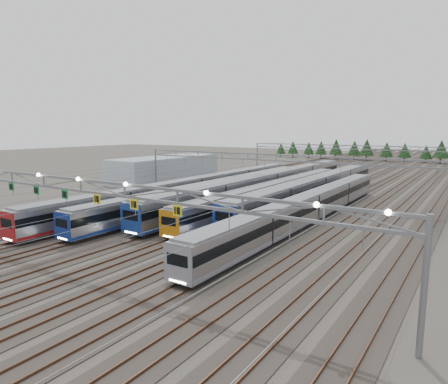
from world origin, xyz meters
The scene contains 13 objects.
ground centered at (0.00, 0.00, 0.00)m, with size 400.00×400.00×0.00m, color #47423A.
track_bed centered at (0.00, 100.00, 1.49)m, with size 54.00×260.00×5.42m.
train_a centered at (-11.25, 31.65, 2.11)m, with size 2.86×65.43×3.72m.
train_b centered at (-6.75, 31.59, 2.02)m, with size 2.72×58.51×3.54m.
train_c centered at (-2.25, 42.22, 2.31)m, with size 3.16×68.76×4.12m.
train_d centered at (2.25, 34.60, 2.05)m, with size 2.77×51.05×3.60m.
train_e centered at (6.75, 42.00, 2.28)m, with size 3.12×57.86×4.07m.
train_f centered at (11.25, 26.81, 2.06)m, with size 2.78×54.22×3.62m.
gantry_near centered at (-0.05, -0.12, 7.09)m, with size 56.36×0.61×8.08m.
gantry_mid centered at (0.00, 40.00, 6.39)m, with size 56.36×0.36×8.00m.
gantry_far centered at (0.00, 85.00, 6.39)m, with size 56.36×0.36×8.00m.
west_shed centered at (-33.91, 49.69, 2.79)m, with size 10.00×30.00×5.57m, color #95A8B1.
treeline centered at (-7.20, 136.67, 4.23)m, with size 81.20×5.60×7.02m.
Camera 1 is at (30.05, -22.59, 12.37)m, focal length 32.00 mm.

